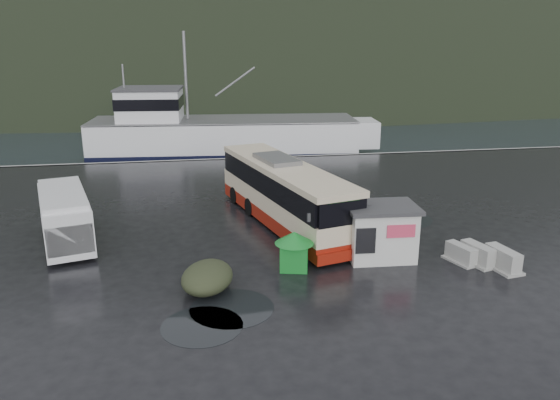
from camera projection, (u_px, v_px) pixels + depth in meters
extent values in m
plane|color=black|center=(247.00, 258.00, 23.69)|extent=(160.00, 160.00, 0.00)
cube|color=black|center=(198.00, 76.00, 127.57)|extent=(300.00, 180.00, 0.02)
cube|color=#999993|center=(220.00, 159.00, 42.58)|extent=(160.00, 0.60, 1.50)
ellipsoid|color=black|center=(213.00, 55.00, 261.34)|extent=(780.00, 540.00, 570.00)
cylinder|color=black|center=(232.00, 308.00, 19.33)|extent=(3.01, 3.01, 0.01)
cylinder|color=black|center=(202.00, 326.00, 18.13)|extent=(2.75, 2.75, 0.01)
cylinder|color=black|center=(400.00, 219.00, 28.75)|extent=(3.32, 3.32, 0.01)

